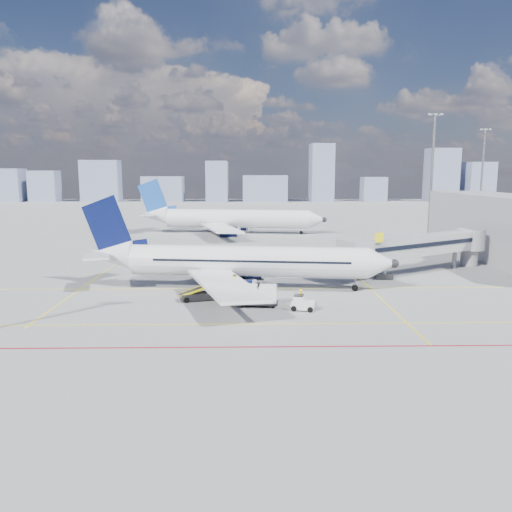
{
  "coord_description": "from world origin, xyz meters",
  "views": [
    {
      "loc": [
        -0.51,
        -49.21,
        13.43
      ],
      "look_at": [
        0.55,
        7.25,
        4.0
      ],
      "focal_mm": 35.0,
      "sensor_mm": 36.0,
      "label": 1
    }
  ],
  "objects_px": {
    "main_aircraft": "(235,261)",
    "baggage_tug": "(302,303)",
    "second_aircraft": "(229,219)",
    "cargo_dolly": "(258,295)",
    "belt_loader": "(202,294)",
    "ramp_worker": "(301,299)"
  },
  "relations": [
    {
      "from": "second_aircraft",
      "to": "cargo_dolly",
      "type": "bearing_deg",
      "value": -76.17
    },
    {
      "from": "cargo_dolly",
      "to": "ramp_worker",
      "type": "xyz_separation_m",
      "value": [
        4.28,
        -0.83,
        -0.23
      ]
    },
    {
      "from": "baggage_tug",
      "to": "belt_loader",
      "type": "relative_size",
      "value": 0.39
    },
    {
      "from": "baggage_tug",
      "to": "ramp_worker",
      "type": "relative_size",
      "value": 1.27
    },
    {
      "from": "cargo_dolly",
      "to": "ramp_worker",
      "type": "bearing_deg",
      "value": -5.98
    },
    {
      "from": "baggage_tug",
      "to": "ramp_worker",
      "type": "height_order",
      "value": "ramp_worker"
    },
    {
      "from": "main_aircraft",
      "to": "ramp_worker",
      "type": "xyz_separation_m",
      "value": [
        6.87,
        -8.86,
        -2.25
      ]
    },
    {
      "from": "main_aircraft",
      "to": "cargo_dolly",
      "type": "bearing_deg",
      "value": -65.24
    },
    {
      "from": "second_aircraft",
      "to": "cargo_dolly",
      "type": "distance_m",
      "value": 63.26
    },
    {
      "from": "main_aircraft",
      "to": "second_aircraft",
      "type": "distance_m",
      "value": 55.05
    },
    {
      "from": "main_aircraft",
      "to": "cargo_dolly",
      "type": "xyz_separation_m",
      "value": [
        2.6,
        -8.03,
        -2.03
      ]
    },
    {
      "from": "main_aircraft",
      "to": "second_aircraft",
      "type": "relative_size",
      "value": 0.86
    },
    {
      "from": "main_aircraft",
      "to": "belt_loader",
      "type": "relative_size",
      "value": 5.87
    },
    {
      "from": "main_aircraft",
      "to": "cargo_dolly",
      "type": "distance_m",
      "value": 8.68
    },
    {
      "from": "baggage_tug",
      "to": "ramp_worker",
      "type": "xyz_separation_m",
      "value": [
        0.02,
        0.82,
        0.23
      ]
    },
    {
      "from": "main_aircraft",
      "to": "baggage_tug",
      "type": "relative_size",
      "value": 14.92
    },
    {
      "from": "cargo_dolly",
      "to": "belt_loader",
      "type": "relative_size",
      "value": 0.66
    },
    {
      "from": "baggage_tug",
      "to": "belt_loader",
      "type": "xyz_separation_m",
      "value": [
        -10.19,
        4.26,
        -0.09
      ]
    },
    {
      "from": "cargo_dolly",
      "to": "main_aircraft",
      "type": "bearing_deg",
      "value": 112.97
    },
    {
      "from": "cargo_dolly",
      "to": "ramp_worker",
      "type": "height_order",
      "value": "cargo_dolly"
    },
    {
      "from": "baggage_tug",
      "to": "belt_loader",
      "type": "height_order",
      "value": "belt_loader"
    },
    {
      "from": "belt_loader",
      "to": "ramp_worker",
      "type": "relative_size",
      "value": 3.23
    }
  ]
}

